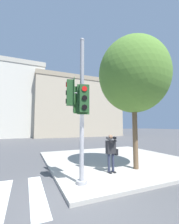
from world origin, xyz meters
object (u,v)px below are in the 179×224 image
traffic_signal_pole (79,103)px  fire_hydrant (81,160)px  street_tree (133,75)px  person_photographer (111,150)px

traffic_signal_pole → fire_hydrant: traffic_signal_pole is taller
fire_hydrant → traffic_signal_pole: bearing=-112.3°
street_tree → fire_hydrant: street_tree is taller
traffic_signal_pole → street_tree: street_tree is taller
traffic_signal_pole → person_photographer: (1.71, 0.66, -1.83)m
person_photographer → traffic_signal_pole: bearing=-159.0°
fire_hydrant → person_photographer: bearing=-56.7°
street_tree → fire_hydrant: (-2.22, 1.32, -4.12)m
street_tree → person_photographer: bearing=-178.8°
traffic_signal_pole → person_photographer: traffic_signal_pole is taller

